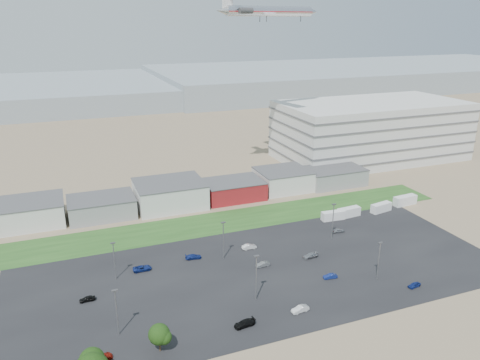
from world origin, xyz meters
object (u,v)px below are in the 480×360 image
parked_car_7 (263,264)px  parked_car_12 (310,255)px  airliner (270,11)px  parked_car_3 (245,323)px  parked_car_8 (339,230)px  parked_car_13 (300,309)px  parked_car_11 (249,247)px  parked_car_6 (193,257)px  parked_car_9 (142,268)px  parked_car_1 (330,276)px  parked_car_2 (414,285)px  box_trailer_a (333,216)px  parked_car_5 (87,299)px  parked_car_10 (100,357)px

parked_car_7 → parked_car_12: bearing=84.9°
airliner → parked_car_3: (-44.60, -87.76, -60.88)m
airliner → parked_car_8: 83.35m
parked_car_3 → parked_car_13: parked_car_13 is taller
parked_car_11 → parked_car_6: bearing=88.5°
airliner → parked_car_9: size_ratio=9.83×
parked_car_12 → parked_car_13: (-13.80, -20.19, 0.03)m
parked_car_11 → parked_car_12: (12.98, -10.33, -0.04)m
parked_car_1 → parked_car_2: parked_car_1 is taller
box_trailer_a → parked_car_6: size_ratio=1.75×
parked_car_9 → parked_car_6: bearing=-85.0°
parked_car_8 → parked_car_1: bearing=147.9°
airliner → parked_car_13: size_ratio=11.35×
parked_car_6 → parked_car_9: bearing=102.6°
parked_car_3 → parked_car_8: size_ratio=1.25×
parked_car_5 → parked_car_3: bearing=53.4°
parked_car_1 → parked_car_3: size_ratio=0.76×
parked_car_7 → parked_car_8: parked_car_8 is taller
box_trailer_a → parked_car_8: bearing=-108.0°
parked_car_2 → parked_car_11: (-28.40, 31.49, 0.10)m
parked_car_5 → parked_car_10: parked_car_10 is taller
box_trailer_a → parked_car_2: (-3.12, -40.16, -0.81)m
parked_car_5 → box_trailer_a: bearing=103.1°
parked_car_3 → parked_car_13: (12.80, 0.30, 0.00)m
box_trailer_a → parked_car_6: box_trailer_a is taller
parked_car_9 → parked_car_11: size_ratio=1.14×
parked_car_2 → parked_car_8: (-0.24, 31.62, 0.05)m
airliner → parked_car_3: airliner is taller
parked_car_10 → parked_car_12: size_ratio=1.00×
parked_car_8 → parked_car_11: (-28.16, -0.13, 0.05)m
box_trailer_a → parked_car_2: size_ratio=2.22×
box_trailer_a → parked_car_3: 59.97m
parked_car_3 → parked_car_11: size_ratio=1.12×
box_trailer_a → parked_car_9: (-60.52, -9.82, -0.73)m
box_trailer_a → parked_car_6: (-47.10, -8.54, -0.76)m
parked_car_5 → parked_car_8: bearing=97.2°
parked_car_1 → parked_car_12: bearing=-176.7°
parked_car_11 → parked_car_13: 30.53m
parked_car_5 → parked_car_12: (55.58, -0.26, 0.04)m
parked_car_7 → parked_car_6: bearing=-127.9°
parked_car_5 → parked_car_8: 71.49m
box_trailer_a → parked_car_12: bearing=-130.8°
parked_car_10 → parked_car_12: bearing=-76.0°
box_trailer_a → airliner: 77.14m
parked_car_2 → parked_car_12: parked_car_12 is taller
box_trailer_a → parked_car_7: (-31.97, -18.74, -0.76)m
parked_car_7 → parked_car_11: parked_car_11 is taller
box_trailer_a → airliner: size_ratio=0.16×
parked_car_5 → parked_car_10: 20.58m
parked_car_2 → airliner: bearing=170.6°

